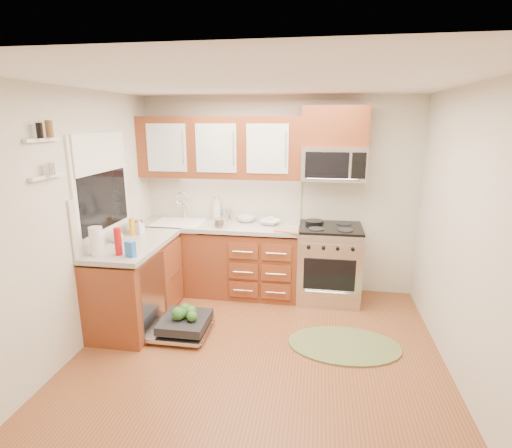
% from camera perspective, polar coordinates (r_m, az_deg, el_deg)
% --- Properties ---
extents(floor, '(3.50, 3.50, 0.00)m').
position_cam_1_polar(floor, '(4.04, 0.20, -18.46)').
color(floor, brown).
rests_on(floor, ground).
extents(ceiling, '(3.50, 3.50, 0.00)m').
position_cam_1_polar(ceiling, '(3.40, 0.23, 19.61)').
color(ceiling, white).
rests_on(ceiling, ground).
extents(wall_back, '(3.50, 0.04, 2.50)m').
position_cam_1_polar(wall_back, '(5.21, 3.18, 4.04)').
color(wall_back, beige).
rests_on(wall_back, ground).
extents(wall_front, '(3.50, 0.04, 2.50)m').
position_cam_1_polar(wall_front, '(1.93, -8.10, -15.22)').
color(wall_front, beige).
rests_on(wall_front, ground).
extents(wall_left, '(0.04, 3.50, 2.50)m').
position_cam_1_polar(wall_left, '(4.15, -24.39, -0.00)').
color(wall_left, beige).
rests_on(wall_left, ground).
extents(wall_right, '(0.04, 3.50, 2.50)m').
position_cam_1_polar(wall_right, '(3.69, 28.19, -2.16)').
color(wall_right, beige).
rests_on(wall_right, ground).
extents(base_cabinet_back, '(2.05, 0.60, 0.85)m').
position_cam_1_polar(base_cabinet_back, '(5.26, -5.19, -5.20)').
color(base_cabinet_back, brown).
rests_on(base_cabinet_back, ground).
extents(base_cabinet_left, '(0.60, 1.25, 0.85)m').
position_cam_1_polar(base_cabinet_left, '(4.69, -16.73, -8.32)').
color(base_cabinet_left, brown).
rests_on(base_cabinet_left, ground).
extents(countertop_back, '(2.07, 0.64, 0.05)m').
position_cam_1_polar(countertop_back, '(5.11, -5.34, -0.23)').
color(countertop_back, '#B6B2A6').
rests_on(countertop_back, base_cabinet_back).
extents(countertop_left, '(0.64, 1.27, 0.05)m').
position_cam_1_polar(countertop_left, '(4.53, -17.05, -2.78)').
color(countertop_left, '#B6B2A6').
rests_on(countertop_left, base_cabinet_left).
extents(backsplash_back, '(2.05, 0.02, 0.57)m').
position_cam_1_polar(backsplash_back, '(5.32, -4.64, 3.81)').
color(backsplash_back, beige).
rests_on(backsplash_back, ground).
extents(backsplash_left, '(0.02, 1.25, 0.57)m').
position_cam_1_polar(backsplash_left, '(4.59, -20.65, 1.14)').
color(backsplash_left, beige).
rests_on(backsplash_left, ground).
extents(upper_cabinets, '(2.05, 0.35, 0.75)m').
position_cam_1_polar(upper_cabinets, '(5.08, -5.23, 10.85)').
color(upper_cabinets, brown).
rests_on(upper_cabinets, ground).
extents(cabinet_over_mw, '(0.76, 0.35, 0.47)m').
position_cam_1_polar(cabinet_over_mw, '(4.92, 11.24, 13.54)').
color(cabinet_over_mw, brown).
rests_on(cabinet_over_mw, ground).
extents(range, '(0.76, 0.64, 0.95)m').
position_cam_1_polar(range, '(5.08, 10.37, -5.53)').
color(range, silver).
rests_on(range, ground).
extents(microwave, '(0.76, 0.38, 0.40)m').
position_cam_1_polar(microwave, '(4.92, 11.00, 8.48)').
color(microwave, silver).
rests_on(microwave, ground).
extents(sink, '(0.62, 0.50, 0.26)m').
position_cam_1_polar(sink, '(5.27, -10.91, -1.10)').
color(sink, white).
rests_on(sink, ground).
extents(dishwasher, '(0.70, 0.60, 0.20)m').
position_cam_1_polar(dishwasher, '(4.43, -10.58, -14.02)').
color(dishwasher, silver).
rests_on(dishwasher, ground).
extents(window, '(0.03, 1.05, 1.05)m').
position_cam_1_polar(window, '(4.50, -21.19, 5.28)').
color(window, white).
rests_on(window, ground).
extents(window_blind, '(0.02, 0.96, 0.40)m').
position_cam_1_polar(window_blind, '(4.46, -21.31, 9.46)').
color(window_blind, white).
rests_on(window_blind, ground).
extents(shelf_upper, '(0.04, 0.40, 0.03)m').
position_cam_1_polar(shelf_upper, '(3.74, -28.24, 10.55)').
color(shelf_upper, white).
rests_on(shelf_upper, ground).
extents(shelf_lower, '(0.04, 0.40, 0.03)m').
position_cam_1_polar(shelf_lower, '(3.77, -27.69, 6.02)').
color(shelf_lower, white).
rests_on(shelf_lower, ground).
extents(rug, '(1.29, 1.03, 0.02)m').
position_cam_1_polar(rug, '(4.29, 12.47, -16.55)').
color(rug, olive).
rests_on(rug, ground).
extents(skillet, '(0.24, 0.24, 0.04)m').
position_cam_1_polar(skillet, '(5.03, 8.31, 0.27)').
color(skillet, black).
rests_on(skillet, range).
extents(stock_pot, '(0.24, 0.24, 0.12)m').
position_cam_1_polar(stock_pot, '(4.91, -5.15, 0.16)').
color(stock_pot, silver).
rests_on(stock_pot, countertop_back).
extents(cutting_board, '(0.34, 0.25, 0.02)m').
position_cam_1_polar(cutting_board, '(4.75, 4.63, -0.92)').
color(cutting_board, '#AA7F4D').
rests_on(cutting_board, countertop_back).
extents(canister, '(0.10, 0.10, 0.16)m').
position_cam_1_polar(canister, '(5.27, -4.21, 1.41)').
color(canister, silver).
rests_on(canister, countertop_back).
extents(paper_towel_roll, '(0.16, 0.16, 0.28)m').
position_cam_1_polar(paper_towel_roll, '(4.18, -21.84, -2.27)').
color(paper_towel_roll, white).
rests_on(paper_towel_roll, countertop_left).
extents(mustard_bottle, '(0.08, 0.08, 0.20)m').
position_cam_1_polar(mustard_bottle, '(4.78, -17.30, -0.36)').
color(mustard_bottle, gold).
rests_on(mustard_bottle, countertop_left).
extents(red_bottle, '(0.09, 0.09, 0.27)m').
position_cam_1_polar(red_bottle, '(4.11, -19.10, -2.39)').
color(red_bottle, red).
rests_on(red_bottle, countertop_left).
extents(wooden_box, '(0.17, 0.14, 0.14)m').
position_cam_1_polar(wooden_box, '(4.89, -16.72, -0.33)').
color(wooden_box, brown).
rests_on(wooden_box, countertop_left).
extents(blue_carton, '(0.11, 0.08, 0.15)m').
position_cam_1_polar(blue_carton, '(4.03, -17.50, -3.46)').
color(blue_carton, blue).
rests_on(blue_carton, countertop_left).
extents(bowl_a, '(0.29, 0.29, 0.06)m').
position_cam_1_polar(bowl_a, '(5.04, 2.01, 0.26)').
color(bowl_a, '#999999').
rests_on(bowl_a, countertop_back).
extents(bowl_b, '(0.31, 0.31, 0.07)m').
position_cam_1_polar(bowl_b, '(5.18, -1.39, 0.74)').
color(bowl_b, '#999999').
rests_on(bowl_b, countertop_back).
extents(cup, '(0.13, 0.13, 0.09)m').
position_cam_1_polar(cup, '(5.17, 2.16, 0.79)').
color(cup, '#999999').
rests_on(cup, countertop_back).
extents(soap_bottle_a, '(0.17, 0.17, 0.33)m').
position_cam_1_polar(soap_bottle_a, '(5.31, -5.63, 2.45)').
color(soap_bottle_a, '#999999').
rests_on(soap_bottle_a, countertop_back).
extents(soap_bottle_b, '(0.11, 0.11, 0.19)m').
position_cam_1_polar(soap_bottle_b, '(4.79, -16.35, -0.29)').
color(soap_bottle_b, '#999999').
rests_on(soap_bottle_b, countertop_left).
extents(soap_bottle_c, '(0.18, 0.18, 0.17)m').
position_cam_1_polar(soap_bottle_c, '(4.56, -19.33, -1.39)').
color(soap_bottle_c, '#999999').
rests_on(soap_bottle_c, countertop_left).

